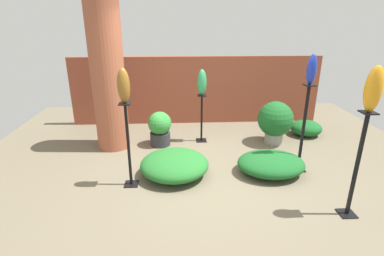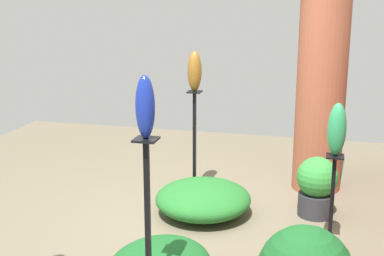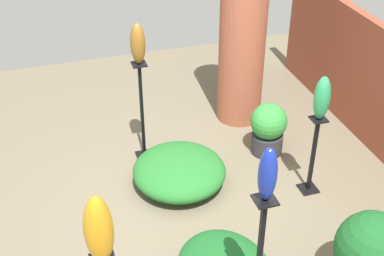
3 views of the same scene
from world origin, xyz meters
TOP-DOWN VIEW (x-y plane):
  - ground_plane at (0.00, 0.00)m, footprint 8.00×8.00m
  - brick_pillar at (-1.66, 1.26)m, footprint 0.59×0.59m
  - pedestal_bronze at (-1.15, -0.17)m, footprint 0.20×0.20m
  - pedestal_jade at (0.02, 1.44)m, footprint 0.20×0.20m
  - art_vase_bronze at (-1.15, -0.17)m, footprint 0.17×0.17m
  - art_vase_cobalt at (1.49, 0.15)m, footprint 0.14×0.13m
  - art_vase_jade at (0.02, 1.44)m, footprint 0.17×0.17m
  - art_vase_amber at (1.66, -1.03)m, footprint 0.18×0.18m
  - potted_plant_back_center at (1.43, 1.26)m, footprint 0.67×0.67m
  - potted_plant_mid_right at (-0.78, 1.29)m, footprint 0.44×0.44m
  - foliage_bed_east at (-0.51, 0.09)m, footprint 1.06×1.04m

SIDE VIEW (x-z plane):
  - ground_plane at x=0.00m, z-range 0.00..0.00m
  - foliage_bed_east at x=-0.51m, z-range 0.00..0.36m
  - potted_plant_mid_right at x=-0.78m, z-range 0.01..0.68m
  - pedestal_jade at x=0.02m, z-range -0.05..0.89m
  - potted_plant_back_center at x=1.43m, z-range 0.05..0.88m
  - pedestal_bronze at x=-1.15m, z-range -0.05..1.20m
  - art_vase_jade at x=0.02m, z-range 0.94..1.42m
  - brick_pillar at x=-1.66m, z-range 0.00..2.69m
  - art_vase_bronze at x=-1.15m, z-range 1.25..1.72m
  - art_vase_amber at x=1.66m, z-range 1.35..1.86m
  - art_vase_cobalt at x=1.49m, z-range 1.40..1.84m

